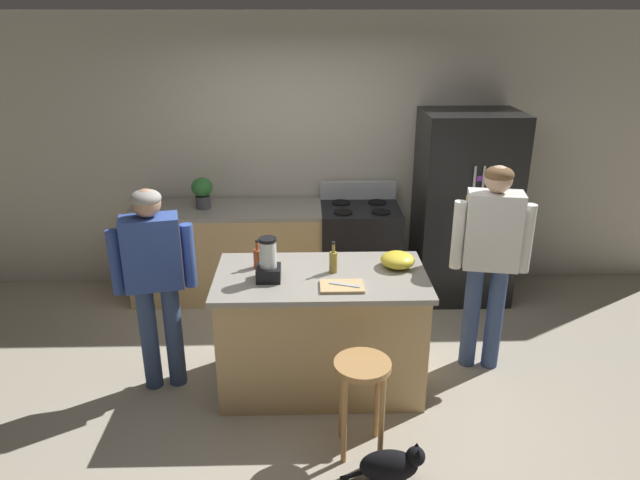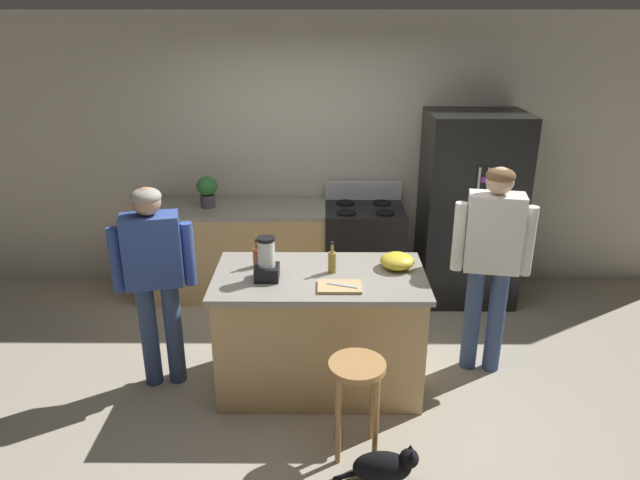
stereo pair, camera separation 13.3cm
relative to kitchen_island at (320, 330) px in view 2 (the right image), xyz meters
The scene contains 17 objects.
ground_plane 0.46m from the kitchen_island, ahead, with size 14.00×14.00×0.00m, color #B2A893.
back_wall 2.14m from the kitchen_island, 90.00° to the left, with size 8.00×0.10×2.70m, color beige.
kitchen_island is the anchor object (origin of this frame).
back_counter_run 1.74m from the kitchen_island, 117.30° to the left, with size 2.00×0.64×0.92m.
refrigerator 2.12m from the kitchen_island, 46.42° to the left, with size 0.90×0.73×1.84m.
stove_range 1.58m from the kitchen_island, 74.47° to the left, with size 0.76×0.65×1.10m.
person_by_island_left 1.29m from the kitchen_island, behind, with size 0.60×0.30×1.57m.
person_by_sink_right 1.41m from the kitchen_island, ahead, with size 0.60×0.29×1.66m.
bar_stool 0.78m from the kitchen_island, 72.23° to the right, with size 0.36×0.36×0.66m.
cat 1.15m from the kitchen_island, 68.29° to the right, with size 0.52×0.18×0.26m.
potted_plant 2.00m from the kitchen_island, 125.10° to the left, with size 0.20×0.20×0.30m.
blender_appliance 0.70m from the kitchen_island, 168.86° to the right, with size 0.17×0.17×0.31m.
bottle_vinegar 0.55m from the kitchen_island, 25.69° to the left, with size 0.06×0.06×0.24m.
bottle_cooking_sauce 0.72m from the kitchen_island, 162.92° to the left, with size 0.06×0.06×0.22m.
mixing_bowl 0.78m from the kitchen_island, 12.03° to the left, with size 0.25×0.25×0.11m, color yellow.
cutting_board 0.53m from the kitchen_island, 57.55° to the right, with size 0.30×0.20×0.02m, color tan.
chef_knife 0.55m from the kitchen_island, 53.92° to the right, with size 0.22×0.03×0.01m, color #B7BABF.
Camera 2 is at (0.02, -3.79, 2.69)m, focal length 32.64 mm.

